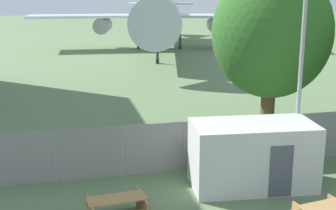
{
  "coord_description": "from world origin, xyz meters",
  "views": [
    {
      "loc": [
        -4.69,
        -7.18,
        7.29
      ],
      "look_at": [
        0.02,
        13.04,
        2.0
      ],
      "focal_mm": 50.0,
      "sensor_mm": 36.0,
      "label": 1
    }
  ],
  "objects_px": {
    "portable_cabin": "(253,155)",
    "tree_behind_benches": "(272,33)",
    "picnic_bench_open_grass": "(117,206)",
    "airplane": "(159,12)"
  },
  "relations": [
    {
      "from": "tree_behind_benches",
      "to": "picnic_bench_open_grass",
      "type": "bearing_deg",
      "value": -141.36
    },
    {
      "from": "picnic_bench_open_grass",
      "to": "airplane",
      "type": "bearing_deg",
      "value": 76.08
    },
    {
      "from": "picnic_bench_open_grass",
      "to": "portable_cabin",
      "type": "bearing_deg",
      "value": 15.84
    },
    {
      "from": "airplane",
      "to": "picnic_bench_open_grass",
      "type": "relative_size",
      "value": 19.57
    },
    {
      "from": "portable_cabin",
      "to": "tree_behind_benches",
      "type": "relative_size",
      "value": 0.56
    },
    {
      "from": "tree_behind_benches",
      "to": "airplane",
      "type": "bearing_deg",
      "value": 86.88
    },
    {
      "from": "portable_cabin",
      "to": "picnic_bench_open_grass",
      "type": "relative_size",
      "value": 2.35
    },
    {
      "from": "portable_cabin",
      "to": "picnic_bench_open_grass",
      "type": "height_order",
      "value": "portable_cabin"
    },
    {
      "from": "airplane",
      "to": "portable_cabin",
      "type": "bearing_deg",
      "value": 6.01
    },
    {
      "from": "airplane",
      "to": "picnic_bench_open_grass",
      "type": "bearing_deg",
      "value": -0.96
    }
  ]
}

